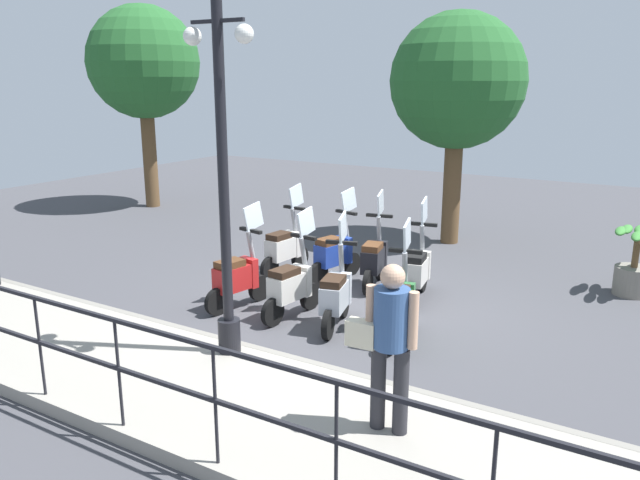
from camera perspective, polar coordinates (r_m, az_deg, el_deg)
ground_plane at (r=9.40m, az=1.99°, el=-5.97°), size 28.00×28.00×0.00m
promenade_walkway at (r=7.02m, az=-10.96°, el=-13.02°), size 2.20×20.00×0.15m
fence_railing at (r=6.02m, az=-18.07°, el=-9.71°), size 0.04×16.03×1.07m
lamp_post_near at (r=7.06m, az=-8.76°, el=3.46°), size 0.26×0.90×4.09m
pedestrian_with_bag at (r=5.63m, az=6.29°, el=-8.67°), size 0.34×0.65×1.59m
tree_large at (r=16.96m, az=-15.83°, el=15.26°), size 2.82×2.82×5.12m
tree_distant at (r=12.83m, az=12.46°, el=13.89°), size 2.66×2.66×4.59m
potted_palm at (r=10.87m, az=26.78°, el=-2.25°), size 1.06×0.66×1.05m
scooter_near_0 at (r=8.07m, az=7.26°, el=-5.94°), size 1.22×0.49×1.54m
scooter_near_1 at (r=8.42m, az=1.48°, el=-4.97°), size 1.21×0.52×1.54m
scooter_near_2 at (r=8.78m, az=-2.62°, el=-4.14°), size 1.23×0.44×1.54m
scooter_near_3 at (r=9.22m, az=-7.52°, el=-3.33°), size 1.22×0.48×1.54m
scooter_far_0 at (r=9.59m, az=8.89°, el=-2.69°), size 1.23×0.47×1.54m
scooter_far_1 at (r=10.11m, az=5.00°, el=-1.67°), size 1.22×0.50×1.54m
scooter_far_2 at (r=10.39m, az=1.38°, el=-1.18°), size 1.22×0.50×1.54m
scooter_far_3 at (r=10.75m, az=-3.26°, el=-0.66°), size 1.23×0.44×1.54m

